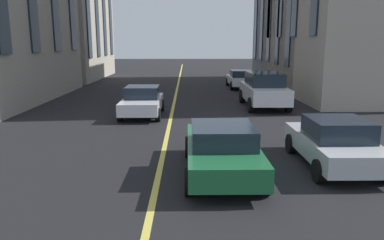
% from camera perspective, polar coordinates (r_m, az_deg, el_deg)
% --- Properties ---
extents(lane_centre_line, '(80.00, 0.16, 0.01)m').
position_cam_1_polar(lane_centre_line, '(19.94, -2.94, 1.89)').
color(lane_centre_line, '#D8C64C').
rests_on(lane_centre_line, ground_plane).
extents(car_white_parked_a, '(4.70, 2.14, 1.88)m').
position_cam_1_polar(car_white_parked_a, '(20.39, 10.99, 4.65)').
color(car_white_parked_a, silver).
rests_on(car_white_parked_a, ground_plane).
extents(car_green_oncoming, '(4.40, 1.95, 1.37)m').
position_cam_1_polar(car_green_oncoming, '(9.85, 4.61, -4.39)').
color(car_green_oncoming, '#1E6038').
rests_on(car_green_oncoming, ground_plane).
extents(car_white_trailing, '(4.40, 1.95, 1.37)m').
position_cam_1_polar(car_white_trailing, '(28.89, 7.53, 6.30)').
color(car_white_trailing, silver).
rests_on(car_white_trailing, ground_plane).
extents(car_white_near, '(3.90, 1.89, 1.40)m').
position_cam_1_polar(car_white_near, '(17.84, -7.65, 2.88)').
color(car_white_near, silver).
rests_on(car_white_near, ground_plane).
extents(car_silver_far, '(3.90, 1.89, 1.40)m').
position_cam_1_polar(car_silver_far, '(11.16, 21.04, -3.23)').
color(car_silver_far, '#B7BABF').
rests_on(car_silver_far, ground_plane).
extents(building_right_near, '(15.03, 11.41, 13.18)m').
position_cam_1_polar(building_right_near, '(33.56, 21.83, 16.41)').
color(building_right_near, '#565B66').
rests_on(building_right_near, ground_plane).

